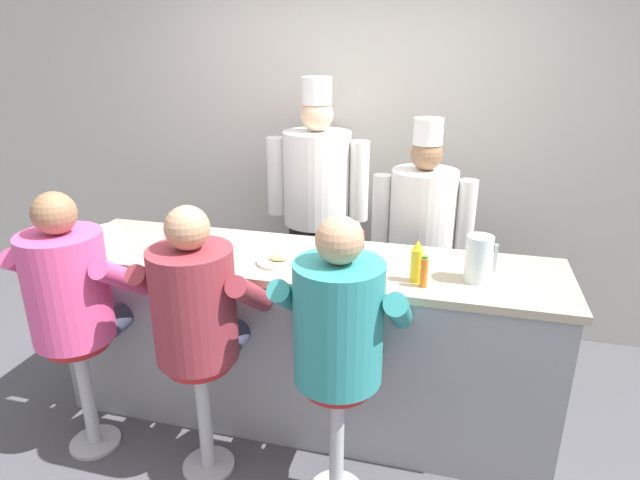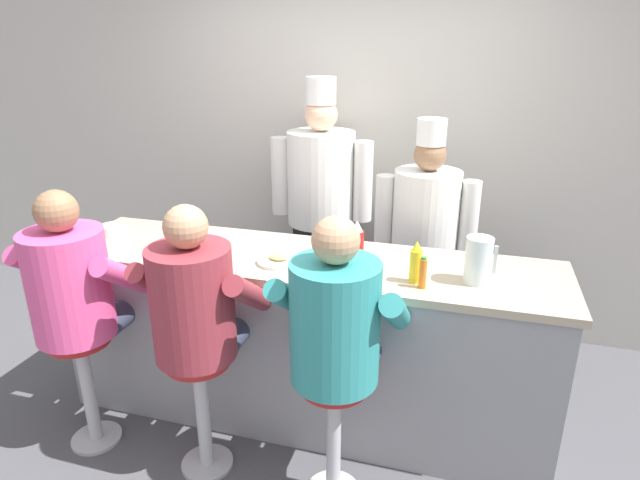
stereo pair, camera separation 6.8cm
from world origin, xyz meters
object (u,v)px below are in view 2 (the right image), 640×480
diner_seated_maroon (197,309)px  cook_in_whites_far (424,237)px  cereal_bowl (113,229)px  water_pitcher_clear (478,260)px  breakfast_plate (279,260)px  mustard_bottle_yellow (416,263)px  ketchup_bottle_red (357,247)px  diner_seated_pink (75,290)px  diner_seated_teal (337,328)px  hot_sauce_bottle_orange (423,273)px  coffee_mug_white (188,240)px  cook_in_whites_near (321,200)px

diner_seated_maroon → cook_in_whites_far: size_ratio=0.86×
cereal_bowl → water_pitcher_clear: bearing=-2.9°
breakfast_plate → water_pitcher_clear: bearing=2.0°
mustard_bottle_yellow → cook_in_whites_far: (-0.04, 0.89, -0.18)m
mustard_bottle_yellow → breakfast_plate: size_ratio=0.94×
ketchup_bottle_red → breakfast_plate: ketchup_bottle_red is taller
diner_seated_pink → diner_seated_teal: size_ratio=1.00×
breakfast_plate → cereal_bowl: cereal_bowl is taller
ketchup_bottle_red → hot_sauce_bottle_orange: 0.37m
coffee_mug_white → cook_in_whites_near: cook_in_whites_near is taller
ketchup_bottle_red → mustard_bottle_yellow: (0.30, -0.07, -0.02)m
mustard_bottle_yellow → hot_sauce_bottle_orange: size_ratio=1.36×
breakfast_plate → cook_in_whites_near: bearing=94.3°
ketchup_bottle_red → diner_seated_maroon: 0.82m
mustard_bottle_yellow → diner_seated_pink: diner_seated_pink is taller
breakfast_plate → diner_seated_pink: (-0.93, -0.42, -0.10)m
water_pitcher_clear → diner_seated_maroon: diner_seated_maroon is taller
hot_sauce_bottle_orange → coffee_mug_white: hot_sauce_bottle_orange is taller
diner_seated_maroon → cook_in_whites_far: cook_in_whites_far is taller
breakfast_plate → diner_seated_teal: (0.42, -0.42, -0.10)m
coffee_mug_white → diner_seated_maroon: 0.58m
mustard_bottle_yellow → diner_seated_pink: size_ratio=0.15×
cereal_bowl → diner_seated_maroon: size_ratio=0.10×
hot_sauce_bottle_orange → cook_in_whites_near: cook_in_whites_near is taller
cook_in_whites_near → cook_in_whites_far: bearing=-16.8°
ketchup_bottle_red → cereal_bowl: bearing=175.7°
water_pitcher_clear → diner_seated_pink: diner_seated_pink is taller
water_pitcher_clear → diner_seated_teal: (-0.57, -0.45, -0.20)m
cook_in_whites_near → diner_seated_pink: bearing=-119.6°
cook_in_whites_far → hot_sauce_bottle_orange: bearing=-85.2°
ketchup_bottle_red → mustard_bottle_yellow: 0.31m
cereal_bowl → diner_seated_maroon: bearing=-33.4°
breakfast_plate → cook_in_whites_near: size_ratio=0.12×
ketchup_bottle_red → hot_sauce_bottle_orange: ketchup_bottle_red is taller
hot_sauce_bottle_orange → diner_seated_pink: (-1.67, -0.32, -0.16)m
cereal_bowl → cook_in_whites_near: bearing=42.4°
ketchup_bottle_red → diner_seated_teal: size_ratio=0.18×
cereal_bowl → coffee_mug_white: bearing=-8.5°
mustard_bottle_yellow → coffee_mug_white: mustard_bottle_yellow is taller
cereal_bowl → diner_seated_pink: 0.59m
diner_seated_teal → cook_in_whites_near: size_ratio=0.76×
diner_seated_pink → cook_in_whites_near: cook_in_whites_near is taller
ketchup_bottle_red → coffee_mug_white: 0.96m
cereal_bowl → diner_seated_maroon: (0.85, -0.56, -0.12)m
diner_seated_pink → diner_seated_maroon: 0.67m
ketchup_bottle_red → diner_seated_maroon: diner_seated_maroon is taller
diner_seated_pink → diner_seated_teal: 1.35m
cereal_bowl → cook_in_whites_far: size_ratio=0.09×
water_pitcher_clear → coffee_mug_white: 1.54m
cereal_bowl → diner_seated_maroon: 1.02m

